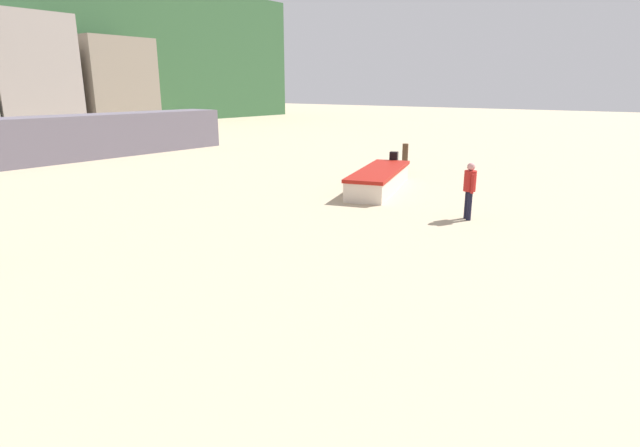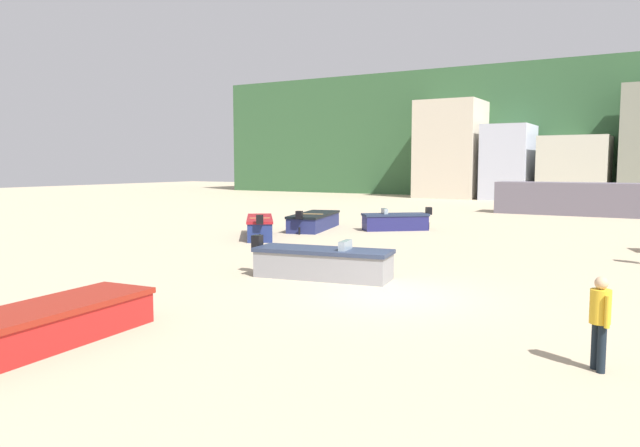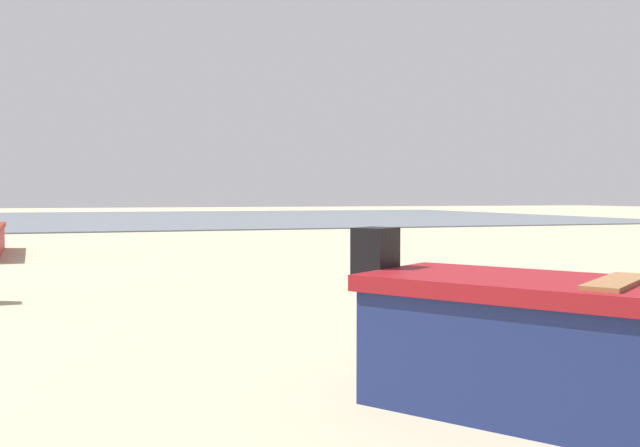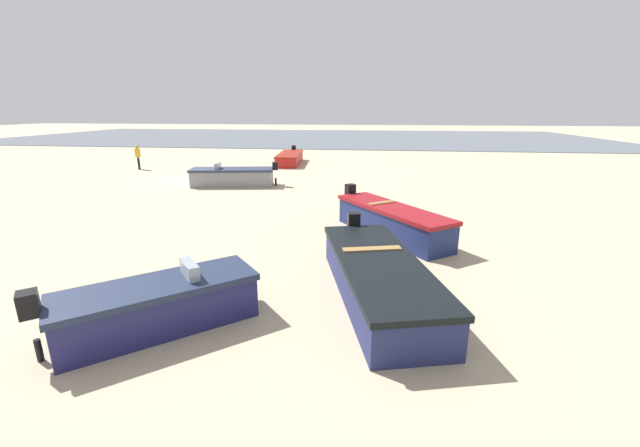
{
  "view_description": "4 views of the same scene",
  "coord_description": "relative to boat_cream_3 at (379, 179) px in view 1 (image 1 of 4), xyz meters",
  "views": [
    {
      "loc": [
        -7.75,
        4.11,
        3.66
      ],
      "look_at": [
        0.66,
        10.48,
        0.78
      ],
      "focal_mm": 28.18,
      "sensor_mm": 36.0,
      "label": 1
    },
    {
      "loc": [
        6.28,
        -14.45,
        3.48
      ],
      "look_at": [
        -5.72,
        6.04,
        1.13
      ],
      "focal_mm": 33.58,
      "sensor_mm": 36.0,
      "label": 2
    },
    {
      "loc": [
        -7.1,
        12.02,
        1.53
      ],
      "look_at": [
        -9.1,
        5.83,
        1.27
      ],
      "focal_mm": 39.06,
      "sensor_mm": 36.0,
      "label": 3
    },
    {
      "loc": [
        -9.98,
        20.89,
        3.9
      ],
      "look_at": [
        -8.69,
        10.99,
        0.98
      ],
      "focal_mm": 22.14,
      "sensor_mm": 36.0,
      "label": 4
    }
  ],
  "objects": [
    {
      "name": "townhouse_far_right",
      "position": [
        9.8,
        33.25,
        3.48
      ],
      "size": [
        6.31,
        5.11,
        7.74
      ],
      "primitive_type": "cube",
      "color": "gray",
      "rests_on": "ground"
    },
    {
      "name": "boat_cream_3",
      "position": [
        0.0,
        0.0,
        0.0
      ],
      "size": [
        5.26,
        2.82,
        1.09
      ],
      "rotation": [
        0.0,
        0.0,
        1.88
      ],
      "color": "beige",
      "rests_on": "ground"
    },
    {
      "name": "harbor_pier",
      "position": [
        -3.21,
        16.7,
        0.73
      ],
      "size": [
        18.71,
        2.4,
        2.24
      ],
      "primitive_type": "cube",
      "color": "slate",
      "rests_on": "ground"
    },
    {
      "name": "beach_walker_distant",
      "position": [
        -2.15,
        -4.18,
        0.56
      ],
      "size": [
        0.48,
        0.48,
        1.62
      ],
      "rotation": [
        0.0,
        0.0,
        3.83
      ],
      "color": "black",
      "rests_on": "ground"
    },
    {
      "name": "mooring_post_near_water",
      "position": [
        4.15,
        1.16,
        0.23
      ],
      "size": [
        0.26,
        0.26,
        1.25
      ],
      "primitive_type": "cylinder",
      "color": "#483322",
      "rests_on": "ground"
    },
    {
      "name": "townhouse_centre_right",
      "position": [
        2.77,
        33.98,
        4.13
      ],
      "size": [
        6.12,
        6.57,
        9.03
      ],
      "primitive_type": "cube",
      "color": "#9C928D",
      "rests_on": "ground"
    }
  ]
}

